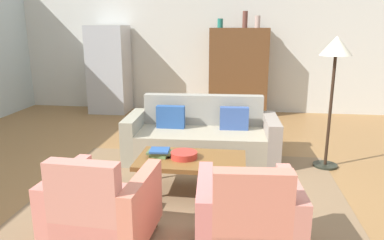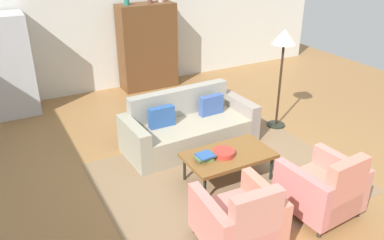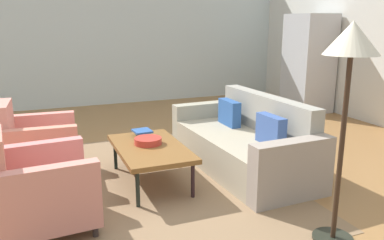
{
  "view_description": "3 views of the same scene",
  "coord_description": "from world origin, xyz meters",
  "views": [
    {
      "loc": [
        0.18,
        -3.81,
        1.84
      ],
      "look_at": [
        -0.4,
        0.59,
        0.7
      ],
      "focal_mm": 34.27,
      "sensor_mm": 36.0,
      "label": 1
    },
    {
      "loc": [
        -2.98,
        -3.89,
        3.14
      ],
      "look_at": [
        -0.55,
        0.63,
        0.7
      ],
      "focal_mm": 37.34,
      "sensor_mm": 36.0,
      "label": 2
    },
    {
      "loc": [
        3.55,
        -1.09,
        1.72
      ],
      "look_at": [
        -0.38,
        0.5,
        0.64
      ],
      "focal_mm": 36.64,
      "sensor_mm": 36.0,
      "label": 3
    }
  ],
  "objects": [
    {
      "name": "cabinet",
      "position": [
        0.14,
        3.92,
        0.9
      ],
      "size": [
        1.2,
        0.51,
        1.8
      ],
      "color": "brown",
      "rests_on": "ground"
    },
    {
      "name": "fruit_bowl",
      "position": [
        -0.41,
        -0.01,
        0.45
      ],
      "size": [
        0.3,
        0.3,
        0.07
      ],
      "primitive_type": "cylinder",
      "color": "#B73329",
      "rests_on": "coffee_table"
    },
    {
      "name": "coffee_table",
      "position": [
        -0.33,
        -0.01,
        0.38
      ],
      "size": [
        1.2,
        0.7,
        0.41
      ],
      "color": "black",
      "rests_on": "ground"
    },
    {
      "name": "refrigerator",
      "position": [
        -2.63,
        3.82,
        0.93
      ],
      "size": [
        0.8,
        0.73,
        1.85
      ],
      "color": "#B7BABF",
      "rests_on": "ground"
    },
    {
      "name": "ground_plane",
      "position": [
        0.0,
        0.0,
        0.0
      ],
      "size": [
        11.38,
        11.38,
        0.0
      ],
      "primitive_type": "plane",
      "color": "olive"
    },
    {
      "name": "book_stack",
      "position": [
        -0.69,
        0.0,
        0.46
      ],
      "size": [
        0.27,
        0.21,
        0.08
      ],
      "color": "#567A44",
      "rests_on": "coffee_table"
    },
    {
      "name": "armchair_right",
      "position": [
        0.27,
        -1.18,
        0.34
      ],
      "size": [
        0.86,
        0.86,
        0.88
      ],
      "rotation": [
        0.0,
        0.0,
        0.07
      ],
      "color": "#362616",
      "rests_on": "ground"
    },
    {
      "name": "area_rug",
      "position": [
        -0.33,
        0.04,
        0.0
      ],
      "size": [
        3.4,
        2.6,
        0.01
      ],
      "primitive_type": "cube",
      "color": "#85684A",
      "rests_on": "ground"
    },
    {
      "name": "couch",
      "position": [
        -0.34,
        1.18,
        0.29
      ],
      "size": [
        2.13,
        0.98,
        0.86
      ],
      "rotation": [
        0.0,
        0.0,
        3.18
      ],
      "color": "tan",
      "rests_on": "ground"
    },
    {
      "name": "wall_back",
      "position": [
        0.0,
        4.27,
        1.4
      ],
      "size": [
        9.48,
        0.12,
        2.8
      ],
      "primitive_type": "cube",
      "color": "silver",
      "rests_on": "ground"
    },
    {
      "name": "floor_lamp",
      "position": [
        1.35,
        1.02,
        1.44
      ],
      "size": [
        0.4,
        0.4,
        1.72
      ],
      "color": "black",
      "rests_on": "ground"
    },
    {
      "name": "armchair_left",
      "position": [
        -0.94,
        -1.18,
        0.34
      ],
      "size": [
        0.84,
        0.84,
        0.88
      ],
      "rotation": [
        0.0,
        0.0,
        -0.05
      ],
      "color": "#2E2A1F",
      "rests_on": "ground"
    },
    {
      "name": "vase_tall",
      "position": [
        -0.26,
        3.92,
        1.89
      ],
      "size": [
        0.11,
        0.11,
        0.18
      ],
      "primitive_type": "cylinder",
      "color": "#227262",
      "rests_on": "cabinet"
    }
  ]
}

